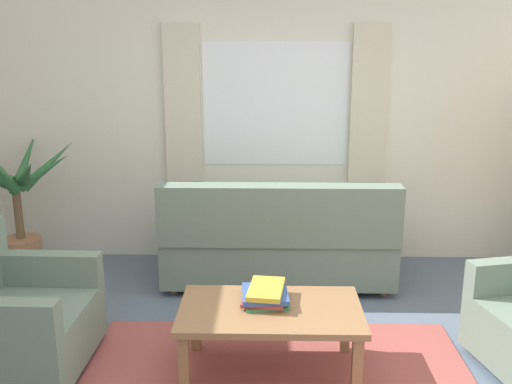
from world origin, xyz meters
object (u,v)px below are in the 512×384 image
couch (278,242)px  book_stack_on_table (265,295)px  armchair_left (9,318)px  coffee_table (270,316)px  potted_plant (19,209)px

couch → book_stack_on_table: (-0.10, -1.30, 0.12)m
armchair_left → coffee_table: bearing=-88.7°
potted_plant → book_stack_on_table: bearing=-33.8°
armchair_left → potted_plant: bearing=21.9°
couch → potted_plant: potted_plant is taller
armchair_left → book_stack_on_table: (1.56, 0.07, 0.14)m
couch → potted_plant: size_ratio=1.56×
coffee_table → potted_plant: (-2.15, 1.49, 0.23)m
book_stack_on_table → potted_plant: bearing=146.2°
armchair_left → book_stack_on_table: armchair_left is taller
book_stack_on_table → potted_plant: (-2.12, 1.42, 0.12)m
coffee_table → potted_plant: size_ratio=0.90×
coffee_table → book_stack_on_table: 0.13m
couch → potted_plant: (-2.22, 0.12, 0.24)m
armchair_left → potted_plant: (-0.56, 1.49, 0.25)m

